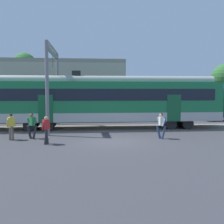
# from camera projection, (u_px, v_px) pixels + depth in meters

# --- Properties ---
(ground_plane) EXTENTS (160.00, 160.00, 0.00)m
(ground_plane) POSITION_uv_depth(u_px,v_px,m) (113.00, 141.00, 15.98)
(ground_plane) COLOR #38383D
(pedestrian_yellow) EXTENTS (0.52, 0.71, 1.67)m
(pedestrian_yellow) POSITION_uv_depth(u_px,v_px,m) (11.00, 125.00, 16.39)
(pedestrian_yellow) COLOR #6B6051
(pedestrian_yellow) RESTS_ON ground
(pedestrian_green) EXTENTS (0.68, 0.50, 1.67)m
(pedestrian_green) POSITION_uv_depth(u_px,v_px,m) (32.00, 123.00, 16.83)
(pedestrian_green) COLOR #28282D
(pedestrian_green) RESTS_ON ground
(pedestrian_red) EXTENTS (0.51, 0.71, 1.67)m
(pedestrian_red) POSITION_uv_depth(u_px,v_px,m) (46.00, 127.00, 15.05)
(pedestrian_red) COLOR #28282D
(pedestrian_red) RESTS_ON ground
(pedestrian_white) EXTENTS (0.65, 0.53, 1.67)m
(pedestrian_white) POSITION_uv_depth(u_px,v_px,m) (162.00, 123.00, 16.82)
(pedestrian_white) COLOR navy
(pedestrian_white) RESTS_ON ground
(parked_car_grey) EXTENTS (4.08, 1.92, 1.54)m
(parked_car_grey) POSITION_uv_depth(u_px,v_px,m) (221.00, 113.00, 27.56)
(parked_car_grey) COLOR gray
(parked_car_grey) RESTS_ON ground
(catenary_gantry) EXTENTS (0.24, 6.64, 6.53)m
(catenary_gantry) POSITION_uv_depth(u_px,v_px,m) (53.00, 76.00, 20.96)
(catenary_gantry) COLOR gray
(catenary_gantry) RESTS_ON ground
(background_building) EXTENTS (20.64, 5.00, 9.20)m
(background_building) POSITION_uv_depth(u_px,v_px,m) (29.00, 90.00, 28.58)
(background_building) COLOR #B2A899
(background_building) RESTS_ON ground
(street_tree_left) EXTENTS (3.05, 3.05, 8.07)m
(street_tree_left) POSITION_uv_depth(u_px,v_px,m) (24.00, 65.00, 33.69)
(street_tree_left) COLOR brown
(street_tree_left) RESTS_ON ground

